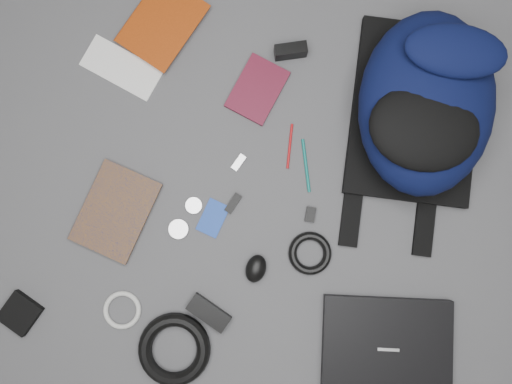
% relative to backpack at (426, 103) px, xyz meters
% --- Properties ---
extents(ground, '(4.00, 4.00, 0.00)m').
position_rel_backpack_xyz_m(ground, '(-0.37, -0.32, -0.11)').
color(ground, '#4F4F51').
rests_on(ground, ground).
extents(backpack, '(0.43, 0.58, 0.22)m').
position_rel_backpack_xyz_m(backpack, '(0.00, 0.00, 0.00)').
color(backpack, black).
rests_on(backpack, ground).
extents(laptop, '(0.39, 0.33, 0.03)m').
position_rel_backpack_xyz_m(laptop, '(0.07, -0.64, -0.09)').
color(laptop, black).
rests_on(laptop, ground).
extents(textbook_red, '(0.24, 0.27, 0.03)m').
position_rel_backpack_xyz_m(textbook_red, '(-0.82, 0.10, -0.10)').
color(textbook_red, '#8B2D08').
rests_on(textbook_red, ground).
extents(comic_book, '(0.21, 0.27, 0.02)m').
position_rel_backpack_xyz_m(comic_book, '(-0.81, -0.45, -0.10)').
color(comic_book, '#AA640C').
rests_on(comic_book, ground).
extents(envelope, '(0.24, 0.15, 0.00)m').
position_rel_backpack_xyz_m(envelope, '(-0.82, -0.08, -0.11)').
color(envelope, white).
rests_on(envelope, ground).
extents(dvd_case, '(0.16, 0.19, 0.01)m').
position_rel_backpack_xyz_m(dvd_case, '(-0.43, -0.04, -0.11)').
color(dvd_case, '#490E1D').
rests_on(dvd_case, ground).
extents(compact_camera, '(0.09, 0.06, 0.05)m').
position_rel_backpack_xyz_m(compact_camera, '(-0.37, 0.08, -0.09)').
color(compact_camera, black).
rests_on(compact_camera, ground).
extents(sticker_disc, '(0.09, 0.09, 0.00)m').
position_rel_backpack_xyz_m(sticker_disc, '(-0.42, -0.00, -0.11)').
color(sticker_disc, silver).
rests_on(sticker_disc, ground).
extents(pen_teal, '(0.06, 0.14, 0.01)m').
position_rel_backpack_xyz_m(pen_teal, '(-0.25, -0.22, -0.11)').
color(pen_teal, '#0B675F').
rests_on(pen_teal, ground).
extents(pen_red, '(0.02, 0.12, 0.01)m').
position_rel_backpack_xyz_m(pen_red, '(-0.31, -0.17, -0.11)').
color(pen_red, '#B10D11').
rests_on(pen_red, ground).
extents(id_badge, '(0.08, 0.10, 0.00)m').
position_rel_backpack_xyz_m(id_badge, '(-0.46, -0.42, -0.11)').
color(id_badge, '#163CA5').
rests_on(id_badge, ground).
extents(usb_black, '(0.04, 0.06, 0.01)m').
position_rel_backpack_xyz_m(usb_black, '(-0.42, -0.37, -0.11)').
color(usb_black, black).
rests_on(usb_black, ground).
extents(usb_silver, '(0.03, 0.05, 0.01)m').
position_rel_backpack_xyz_m(usb_silver, '(-0.43, -0.25, -0.11)').
color(usb_silver, '#BBBBBD').
rests_on(usb_silver, ground).
extents(key_fob, '(0.03, 0.04, 0.01)m').
position_rel_backpack_xyz_m(key_fob, '(-0.21, -0.34, -0.11)').
color(key_fob, black).
rests_on(key_fob, ground).
extents(mouse, '(0.06, 0.08, 0.04)m').
position_rel_backpack_xyz_m(mouse, '(-0.32, -0.52, -0.09)').
color(mouse, black).
rests_on(mouse, ground).
extents(headphone_left, '(0.06, 0.06, 0.01)m').
position_rel_backpack_xyz_m(headphone_left, '(-0.52, -0.40, -0.11)').
color(headphone_left, silver).
rests_on(headphone_left, ground).
extents(headphone_right, '(0.07, 0.07, 0.01)m').
position_rel_backpack_xyz_m(headphone_right, '(-0.55, -0.47, -0.11)').
color(headphone_right, silver).
rests_on(headphone_right, ground).
extents(cable_coil, '(0.14, 0.14, 0.02)m').
position_rel_backpack_xyz_m(cable_coil, '(-0.19, -0.45, -0.10)').
color(cable_coil, black).
rests_on(cable_coil, ground).
extents(power_brick, '(0.13, 0.09, 0.03)m').
position_rel_backpack_xyz_m(power_brick, '(-0.41, -0.67, -0.10)').
color(power_brick, black).
rests_on(power_brick, ground).
extents(power_cord_coil, '(0.21, 0.21, 0.04)m').
position_rel_backpack_xyz_m(power_cord_coil, '(-0.47, -0.78, -0.09)').
color(power_cord_coil, black).
rests_on(power_cord_coil, ground).
extents(pouch, '(0.12, 0.12, 0.02)m').
position_rel_backpack_xyz_m(pouch, '(-0.90, -0.79, -0.10)').
color(pouch, black).
rests_on(pouch, ground).
extents(white_cable_coil, '(0.13, 0.13, 0.01)m').
position_rel_backpack_xyz_m(white_cable_coil, '(-0.64, -0.72, -0.11)').
color(white_cable_coil, silver).
rests_on(white_cable_coil, ground).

